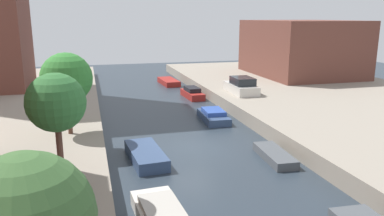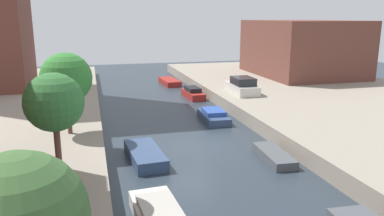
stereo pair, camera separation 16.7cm
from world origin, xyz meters
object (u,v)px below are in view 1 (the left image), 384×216
object	(u,v)px
low_block_right	(301,48)
street_tree_1	(56,103)
parked_car	(241,86)
moored_boat_right_3	(213,116)
moored_boat_left_2	(146,155)
moored_boat_right_4	(192,93)
street_tree_2	(67,78)
moored_boat_right_5	(169,82)
moored_boat_right_2	(275,155)

from	to	relation	value
low_block_right	street_tree_1	xyz separation A→B (m)	(-24.81, -24.78, 0.44)
parked_car	moored_boat_right_3	size ratio (longest dim) A/B	1.06
moored_boat_left_2	moored_boat_right_3	xyz separation A→B (m)	(6.08, 6.77, 0.04)
moored_boat_right_3	moored_boat_right_4	world-z (taller)	moored_boat_right_4
street_tree_1	street_tree_2	bearing A→B (deg)	90.00
moored_boat_right_3	moored_boat_right_5	size ratio (longest dim) A/B	0.90
moored_boat_right_2	moored_boat_right_4	xyz separation A→B (m)	(-0.05, 16.73, 0.19)
moored_boat_right_3	moored_boat_right_4	size ratio (longest dim) A/B	1.05
moored_boat_left_2	street_tree_2	bearing A→B (deg)	143.89
parked_car	moored_boat_right_5	size ratio (longest dim) A/B	0.95
moored_boat_left_2	moored_boat_right_2	bearing A→B (deg)	-13.64
low_block_right	parked_car	distance (m)	13.91
street_tree_2	moored_boat_right_4	distance (m)	16.65
parked_car	moored_boat_left_2	bearing A→B (deg)	-131.93
street_tree_1	moored_boat_right_4	distance (m)	23.06
low_block_right	moored_boat_right_5	size ratio (longest dim) A/B	2.87
low_block_right	street_tree_2	bearing A→B (deg)	-145.63
moored_boat_right_2	moored_boat_right_3	world-z (taller)	moored_boat_right_3
parked_car	moored_boat_right_3	bearing A→B (deg)	-131.99
street_tree_2	moored_boat_right_3	world-z (taller)	street_tree_2
street_tree_2	parked_car	bearing A→B (deg)	31.02
low_block_right	moored_boat_left_2	world-z (taller)	low_block_right
parked_car	street_tree_1	bearing A→B (deg)	-130.86
moored_boat_left_2	moored_boat_right_5	xyz separation A→B (m)	(6.06, 22.90, -0.03)
moored_boat_right_3	moored_boat_right_5	bearing A→B (deg)	90.06
moored_boat_left_2	moored_boat_right_2	xyz separation A→B (m)	(6.78, -1.65, -0.09)
low_block_right	street_tree_1	distance (m)	35.06
moored_boat_right_3	moored_boat_right_5	world-z (taller)	moored_boat_right_3
low_block_right	moored_boat_right_4	bearing A→B (deg)	-161.52
moored_boat_left_2	moored_boat_right_4	xyz separation A→B (m)	(6.73, 15.08, 0.11)
street_tree_2	moored_boat_right_2	bearing A→B (deg)	-22.82
moored_boat_right_2	moored_boat_right_5	xyz separation A→B (m)	(-0.72, 24.54, 0.06)
parked_car	moored_boat_right_3	xyz separation A→B (m)	(-4.09, -4.54, -1.24)
street_tree_2	moored_boat_left_2	size ratio (longest dim) A/B	1.12
street_tree_2	moored_boat_left_2	bearing A→B (deg)	-36.11
street_tree_1	moored_boat_right_4	world-z (taller)	street_tree_1
moored_boat_right_4	parked_car	bearing A→B (deg)	-47.64
low_block_right	moored_boat_right_5	distance (m)	15.61
moored_boat_left_2	moored_boat_right_3	distance (m)	9.10
moored_boat_right_3	moored_boat_right_4	bearing A→B (deg)	85.50
moored_boat_right_2	moored_boat_right_4	bearing A→B (deg)	90.18
moored_boat_left_2	moored_boat_right_5	world-z (taller)	moored_boat_left_2
street_tree_2	moored_boat_right_3	distance (m)	11.40
street_tree_2	parked_car	size ratio (longest dim) A/B	1.10
moored_boat_left_2	moored_boat_right_3	bearing A→B (deg)	48.11
moored_boat_right_4	moored_boat_right_5	distance (m)	7.84
street_tree_2	moored_boat_right_4	world-z (taller)	street_tree_2
parked_car	moored_boat_right_2	distance (m)	13.47
street_tree_1	moored_boat_right_2	xyz separation A→B (m)	(10.69, 3.31, -4.28)
moored_boat_left_2	low_block_right	bearing A→B (deg)	43.49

